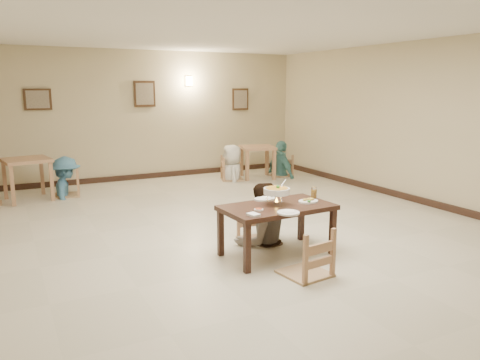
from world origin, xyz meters
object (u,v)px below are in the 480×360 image
curry_warmer (277,191)px  bg_diner_b (64,157)px  drink_glass (314,193)px  bg_chair_rr (281,156)px  bg_chair_rl (232,158)px  bg_diner_c (232,145)px  bg_table_left (27,166)px  bg_table_right (257,152)px  bg_chair_lr (65,170)px  main_diner (262,183)px  chair_far (255,209)px  chair_near (306,230)px  main_table (277,211)px  bg_diner_d (281,141)px

curry_warmer → bg_diner_b: 5.19m
drink_glass → bg_chair_rr: (2.36, 4.59, -0.25)m
drink_glass → bg_diner_b: bg_diner_b is taller
bg_chair_rl → bg_diner_c: 0.31m
bg_table_left → bg_table_right: bearing=-0.5°
bg_chair_lr → drink_glass: bearing=37.6°
main_diner → drink_glass: (0.58, -0.42, -0.12)m
chair_far → chair_near: bearing=-86.7°
bg_table_right → bg_diner_c: bearing=175.1°
bg_table_left → bg_chair_lr: (0.69, 0.04, -0.14)m
curry_warmer → main_table: bearing=-107.1°
bg_chair_lr → bg_chair_rr: 5.01m
main_diner → bg_chair_lr: main_diner is taller
main_table → bg_chair_rl: size_ratio=1.37×
chair_far → curry_warmer: bearing=-84.7°
bg_chair_rr → drink_glass: bearing=-38.2°
main_diner → curry_warmer: (-0.06, -0.50, -0.01)m
main_diner → bg_chair_lr: 4.77m
bg_chair_rr → bg_diner_d: bg_diner_d is taller
bg_chair_rl → bg_diner_b: bg_diner_b is taller
curry_warmer → drink_glass: curry_warmer is taller
curry_warmer → bg_diner_b: bg_diner_b is taller
main_table → chair_far: chair_far is taller
main_table → bg_chair_rr: bearing=54.8°
chair_near → main_diner: size_ratio=0.64×
curry_warmer → drink_glass: bearing=7.0°
bg_chair_lr → bg_chair_rr: (5.01, -0.11, -0.05)m
drink_glass → bg_table_right: bearing=69.8°
bg_chair_rl → bg_chair_rr: size_ratio=1.08×
chair_near → drink_glass: chair_near is taller
main_table → bg_table_left: bearing=116.7°
chair_far → bg_table_left: size_ratio=1.00×
main_diner → bg_chair_rl: size_ratio=1.61×
bg_diner_b → bg_diner_d: size_ratio=0.92×
chair_near → main_table: bearing=-101.7°
bg_chair_lr → main_table: bearing=30.7°
chair_far → bg_table_left: chair_far is taller
bg_table_left → bg_table_right: size_ratio=1.00×
main_diner → bg_chair_rl: (1.64, 4.26, -0.32)m
main_diner → bg_table_left: (-2.76, 4.25, -0.18)m
bg_chair_rr → chair_far: bearing=-47.2°
main_table → bg_chair_rr: (3.01, 4.71, -0.10)m
bg_chair_rl → curry_warmer: bearing=178.0°
bg_chair_rr → chair_near: bearing=-40.5°
main_diner → curry_warmer: 0.50m
chair_near → drink_glass: size_ratio=7.08×
curry_warmer → bg_table_left: curry_warmer is taller
drink_glass → bg_chair_lr: 5.41m
bg_diner_d → bg_table_right: bearing=84.7°
chair_far → bg_table_left: 4.97m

